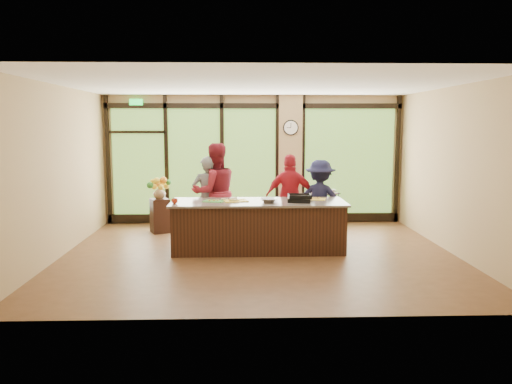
{
  "coord_description": "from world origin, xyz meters",
  "views": [
    {
      "loc": [
        -0.34,
        -8.74,
        2.3
      ],
      "look_at": [
        -0.04,
        0.4,
        1.08
      ],
      "focal_mm": 35.0,
      "sensor_mm": 36.0,
      "label": 1
    }
  ],
  "objects": [
    {
      "name": "prep_bowl_mid",
      "position": [
        -0.62,
        0.4,
        0.94
      ],
      "size": [
        0.15,
        0.15,
        0.04
      ],
      "primitive_type": "imported",
      "rotation": [
        0.0,
        0.0,
        0.24
      ],
      "color": "white",
      "rests_on": "countertop"
    },
    {
      "name": "countertop",
      "position": [
        0.0,
        0.3,
        0.9
      ],
      "size": [
        3.2,
        1.1,
        0.04
      ],
      "primitive_type": "cube",
      "color": "slate",
      "rests_on": "island_base"
    },
    {
      "name": "cutting_board_right",
      "position": [
        1.08,
        0.5,
        0.93
      ],
      "size": [
        0.45,
        0.39,
        0.01
      ],
      "primitive_type": "cube",
      "rotation": [
        0.0,
        0.0,
        -0.26
      ],
      "color": "gold",
      "rests_on": "countertop"
    },
    {
      "name": "flower_stand",
      "position": [
        -2.07,
        1.93,
        0.37
      ],
      "size": [
        0.48,
        0.48,
        0.73
      ],
      "primitive_type": "cube",
      "rotation": [
        0.0,
        0.0,
        0.41
      ],
      "color": "#321910",
      "rests_on": "floor"
    },
    {
      "name": "cook_right",
      "position": [
        1.27,
        1.11,
        0.81
      ],
      "size": [
        1.18,
        0.9,
        1.62
      ],
      "primitive_type": "imported",
      "rotation": [
        0.0,
        0.0,
        2.82
      ],
      "color": "#171834",
      "rests_on": "floor"
    },
    {
      "name": "floor",
      "position": [
        0.0,
        0.0,
        0.0
      ],
      "size": [
        7.0,
        7.0,
        0.0
      ],
      "primitive_type": "plane",
      "color": "#53331D",
      "rests_on": "ground"
    },
    {
      "name": "mixing_bowl",
      "position": [
        0.18,
        0.17,
        0.96
      ],
      "size": [
        0.33,
        0.33,
        0.08
      ],
      "primitive_type": "imported",
      "rotation": [
        0.0,
        0.0,
        -0.06
      ],
      "color": "silver",
      "rests_on": "countertop"
    },
    {
      "name": "bar_cart",
      "position": [
        1.61,
        2.48,
        0.51
      ],
      "size": [
        0.71,
        0.58,
        0.85
      ],
      "rotation": [
        0.0,
        0.0,
        0.42
      ],
      "color": "#321910",
      "rests_on": "floor"
    },
    {
      "name": "ceiling",
      "position": [
        0.0,
        0.0,
        3.0
      ],
      "size": [
        7.0,
        7.0,
        0.0
      ],
      "primitive_type": "plane",
      "rotation": [
        3.14,
        0.0,
        0.0
      ],
      "color": "white",
      "rests_on": "back_wall"
    },
    {
      "name": "wall_clock",
      "position": [
        0.85,
        2.87,
        2.25
      ],
      "size": [
        0.36,
        0.04,
        0.36
      ],
      "color": "black",
      "rests_on": "window_wall"
    },
    {
      "name": "flower_vase",
      "position": [
        -2.07,
        1.93,
        0.87
      ],
      "size": [
        0.35,
        0.35,
        0.28
      ],
      "primitive_type": "imported",
      "rotation": [
        0.0,
        0.0,
        -0.36
      ],
      "color": "olive",
      "rests_on": "flower_stand"
    },
    {
      "name": "back_wall",
      "position": [
        0.0,
        3.0,
        1.5
      ],
      "size": [
        7.0,
        0.0,
        7.0
      ],
      "primitive_type": "plane",
      "rotation": [
        1.57,
        0.0,
        0.0
      ],
      "color": "tan",
      "rests_on": "floor"
    },
    {
      "name": "red_ramekin",
      "position": [
        -1.5,
        0.07,
        0.97
      ],
      "size": [
        0.12,
        0.12,
        0.09
      ],
      "primitive_type": "imported",
      "rotation": [
        0.0,
        0.0,
        -0.06
      ],
      "color": "#B72A12",
      "rests_on": "countertop"
    },
    {
      "name": "cook_midright",
      "position": [
        0.68,
        1.15,
        0.87
      ],
      "size": [
        1.06,
        0.53,
        1.73
      ],
      "primitive_type": "imported",
      "rotation": [
        0.0,
        0.0,
        3.03
      ],
      "color": "#A91A26",
      "rests_on": "floor"
    },
    {
      "name": "cook_left",
      "position": [
        -0.98,
        1.13,
        0.85
      ],
      "size": [
        0.68,
        0.5,
        1.7
      ],
      "primitive_type": "imported",
      "rotation": [
        0.0,
        0.0,
        3.3
      ],
      "color": "slate",
      "rests_on": "floor"
    },
    {
      "name": "prep_bowl_near",
      "position": [
        -0.46,
        0.31,
        0.94
      ],
      "size": [
        0.17,
        0.17,
        0.05
      ],
      "primitive_type": "imported",
      "rotation": [
        0.0,
        0.0,
        -0.13
      ],
      "color": "white",
      "rests_on": "countertop"
    },
    {
      "name": "right_wall",
      "position": [
        3.5,
        0.0,
        1.5
      ],
      "size": [
        0.0,
        6.0,
        6.0
      ],
      "primitive_type": "plane",
      "rotation": [
        1.57,
        0.0,
        -1.57
      ],
      "color": "tan",
      "rests_on": "floor"
    },
    {
      "name": "left_wall",
      "position": [
        -3.5,
        0.0,
        1.5
      ],
      "size": [
        0.0,
        6.0,
        6.0
      ],
      "primitive_type": "plane",
      "rotation": [
        1.57,
        0.0,
        1.57
      ],
      "color": "tan",
      "rests_on": "floor"
    },
    {
      "name": "window_wall",
      "position": [
        0.16,
        2.95,
        1.39
      ],
      "size": [
        6.9,
        0.12,
        3.0
      ],
      "color": "tan",
      "rests_on": "floor"
    },
    {
      "name": "roasting_pan",
      "position": [
        0.75,
        0.18,
        0.96
      ],
      "size": [
        0.46,
        0.39,
        0.07
      ],
      "primitive_type": "cube",
      "rotation": [
        0.0,
        0.0,
        -0.2
      ],
      "color": "black",
      "rests_on": "countertop"
    },
    {
      "name": "cook_midleft",
      "position": [
        -0.83,
        1.14,
        0.98
      ],
      "size": [
        1.15,
        1.04,
        1.96
      ],
      "primitive_type": "imported",
      "rotation": [
        0.0,
        0.0,
        3.51
      ],
      "color": "maroon",
      "rests_on": "floor"
    },
    {
      "name": "prep_bowl_far",
      "position": [
        -0.45,
        0.59,
        0.94
      ],
      "size": [
        0.14,
        0.14,
        0.03
      ],
      "primitive_type": "imported",
      "rotation": [
        0.0,
        0.0,
        0.03
      ],
      "color": "white",
      "rests_on": "countertop"
    },
    {
      "name": "cutting_board_left",
      "position": [
        -0.81,
        0.32,
        0.93
      ],
      "size": [
        0.43,
        0.37,
        0.01
      ],
      "primitive_type": "cube",
      "rotation": [
        0.0,
        0.0,
        -0.26
      ],
      "color": "green",
      "rests_on": "countertop"
    },
    {
      "name": "island_base",
      "position": [
        0.0,
        0.3,
        0.44
      ],
      "size": [
        3.1,
        1.0,
        0.88
      ],
      "primitive_type": "cube",
      "color": "#321910",
      "rests_on": "floor"
    },
    {
      "name": "cutting_board_center",
      "position": [
        -0.42,
        0.33,
        0.93
      ],
      "size": [
        0.5,
        0.42,
        0.01
      ],
      "primitive_type": "cube",
      "rotation": [
        0.0,
        0.0,
        0.25
      ],
      "color": "gold",
      "rests_on": "countertop"
    }
  ]
}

